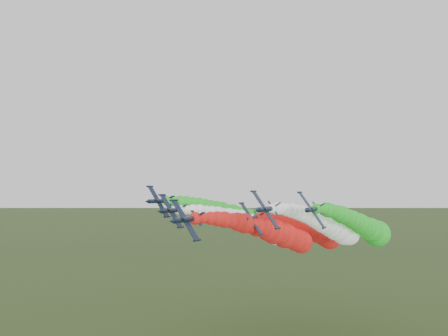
{
  "coord_description": "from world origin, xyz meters",
  "views": [
    {
      "loc": [
        41.01,
        -75.4,
        42.04
      ],
      "look_at": [
        -1.54,
        9.23,
        46.73
      ],
      "focal_mm": 35.0,
      "sensor_mm": 36.0,
      "label": 1
    }
  ],
  "objects": [
    {
      "name": "jet_lead",
      "position": [
        1.63,
        33.06,
        30.66
      ],
      "size": [
        11.73,
        62.9,
        16.61
      ],
      "rotation": [
        0.0,
        0.96,
        0.0
      ],
      "color": "#101B32",
      "rests_on": "ground"
    },
    {
      "name": "jet_inner_right",
      "position": [
        13.0,
        46.41,
        31.98
      ],
      "size": [
        11.78,
        62.95,
        16.66
      ],
      "rotation": [
        0.0,
        0.96,
        0.0
      ],
      "color": "#101B32",
      "rests_on": "ground"
    },
    {
      "name": "jet_inner_left",
      "position": [
        -10.38,
        49.58,
        30.84
      ],
      "size": [
        12.5,
        63.66,
        17.37
      ],
      "rotation": [
        0.0,
        0.96,
        0.0
      ],
      "color": "#101B32",
      "rests_on": "ground"
    },
    {
      "name": "jet_trail",
      "position": [
        4.09,
        61.75,
        28.82
      ],
      "size": [
        12.39,
        63.55,
        17.26
      ],
      "rotation": [
        0.0,
        0.96,
        0.0
      ],
      "color": "#101B32",
      "rests_on": "ground"
    },
    {
      "name": "jet_outer_right",
      "position": [
        20.25,
        55.09,
        31.54
      ],
      "size": [
        12.59,
        63.76,
        17.47
      ],
      "rotation": [
        0.0,
        0.96,
        0.0
      ],
      "color": "#101B32",
      "rests_on": "ground"
    },
    {
      "name": "jet_outer_left",
      "position": [
        -16.53,
        51.05,
        33.27
      ],
      "size": [
        11.65,
        62.82,
        16.52
      ],
      "rotation": [
        0.0,
        0.96,
        0.0
      ],
      "color": "#101B32",
      "rests_on": "ground"
    }
  ]
}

